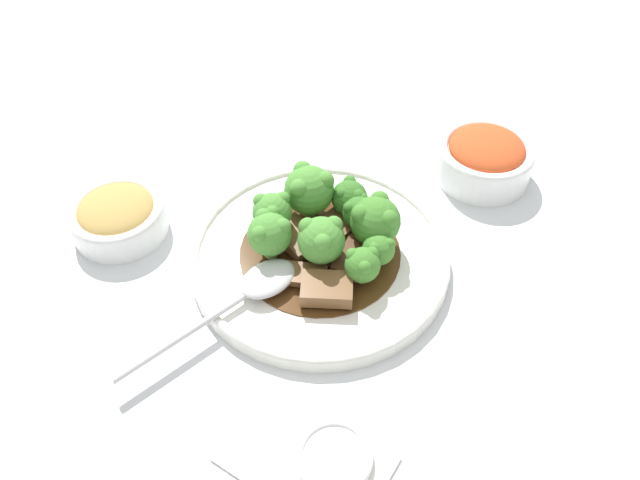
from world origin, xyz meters
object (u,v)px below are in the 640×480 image
object	(u,v)px
broccoli_floret_2	(309,189)
broccoli_floret_6	(363,264)
beef_strip_4	(300,274)
beef_strip_0	(331,230)
broccoli_floret_4	(375,220)
side_bowl_kimchi	(485,157)
broccoli_floret_1	(359,212)
side_bowl_appetizer	(118,216)
beef_strip_1	(354,255)
serving_spoon	(255,287)
beef_strip_2	(297,238)
sauce_dish	(334,458)
main_plate	(320,255)
broccoli_floret_7	(349,197)
broccoli_floret_0	(273,211)
beef_strip_3	(327,289)
broccoli_floret_5	(270,233)
broccoli_floret_8	(378,249)
broccoli_floret_3	(321,240)

from	to	relation	value
broccoli_floret_2	broccoli_floret_6	world-z (taller)	broccoli_floret_2
beef_strip_4	beef_strip_0	bearing A→B (deg)	-92.07
broccoli_floret_4	side_bowl_kimchi	size ratio (longest dim) A/B	0.50
broccoli_floret_1	side_bowl_appetizer	bearing A→B (deg)	22.43
beef_strip_1	serving_spoon	bearing A→B (deg)	49.23
beef_strip_2	broccoli_floret_4	bearing A→B (deg)	-154.54
serving_spoon	sauce_dish	distance (m)	0.18
beef_strip_2	beef_strip_4	size ratio (longest dim) A/B	1.17
beef_strip_1	side_bowl_kimchi	size ratio (longest dim) A/B	0.44
main_plate	broccoli_floret_7	bearing A→B (deg)	-94.89
broccoli_floret_0	broccoli_floret_2	distance (m)	0.05
beef_strip_1	broccoli_floret_1	bearing A→B (deg)	-72.05
broccoli_floret_2	broccoli_floret_6	xyz separation A→B (m)	(-0.09, 0.06, -0.01)
beef_strip_2	side_bowl_kimchi	bearing A→B (deg)	-124.31
broccoli_floret_4	serving_spoon	distance (m)	0.14
beef_strip_1	broccoli_floret_7	xyz separation A→B (m)	(0.03, -0.06, 0.02)
beef_strip_0	side_bowl_kimchi	world-z (taller)	side_bowl_kimchi
beef_strip_3	serving_spoon	bearing A→B (deg)	23.18
beef_strip_2	broccoli_floret_5	xyz separation A→B (m)	(0.02, 0.03, 0.03)
side_bowl_kimchi	broccoli_floret_6	bearing A→B (deg)	74.86
broccoli_floret_5	broccoli_floret_8	bearing A→B (deg)	-161.07
broccoli_floret_4	serving_spoon	bearing A→B (deg)	54.56
beef_strip_4	broccoli_floret_7	world-z (taller)	broccoli_floret_7
beef_strip_3	side_bowl_kimchi	size ratio (longest dim) A/B	0.53
main_plate	beef_strip_0	xyz separation A→B (m)	(-0.00, -0.03, 0.01)
beef_strip_0	broccoli_floret_6	bearing A→B (deg)	140.44
broccoli_floret_8	side_bowl_appetizer	bearing A→B (deg)	12.52
beef_strip_0	broccoli_floret_2	xyz separation A→B (m)	(0.04, -0.02, 0.03)
broccoli_floret_2	broccoli_floret_1	bearing A→B (deg)	-179.47
beef_strip_1	broccoli_floret_5	xyz separation A→B (m)	(0.08, 0.03, 0.03)
main_plate	broccoli_floret_8	distance (m)	0.07
broccoli_floret_4	side_bowl_appetizer	world-z (taller)	broccoli_floret_4
beef_strip_2	beef_strip_3	world-z (taller)	beef_strip_3
beef_strip_0	broccoli_floret_7	world-z (taller)	broccoli_floret_7
beef_strip_1	broccoli_floret_2	xyz separation A→B (m)	(0.07, -0.04, 0.03)
broccoli_floret_0	beef_strip_3	bearing A→B (deg)	149.38
broccoli_floret_4	broccoli_floret_5	bearing A→B (deg)	34.75
sauce_dish	broccoli_floret_7	bearing A→B (deg)	-68.47
beef_strip_2	broccoli_floret_1	world-z (taller)	broccoli_floret_1
broccoli_floret_6	beef_strip_2	bearing A→B (deg)	-12.14
broccoli_floret_7	sauce_dish	size ratio (longest dim) A/B	0.68
broccoli_floret_1	broccoli_floret_8	bearing A→B (deg)	134.38
broccoli_floret_7	side_bowl_kimchi	world-z (taller)	broccoli_floret_7
broccoli_floret_1	sauce_dish	distance (m)	0.26
broccoli_floret_4	broccoli_floret_6	distance (m)	0.05
side_bowl_kimchi	beef_strip_3	bearing A→B (deg)	71.86
beef_strip_0	broccoli_floret_3	xyz separation A→B (m)	(-0.01, 0.04, 0.03)
main_plate	broccoli_floret_3	world-z (taller)	broccoli_floret_3
beef_strip_0	serving_spoon	distance (m)	0.11
beef_strip_1	main_plate	bearing A→B (deg)	6.91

